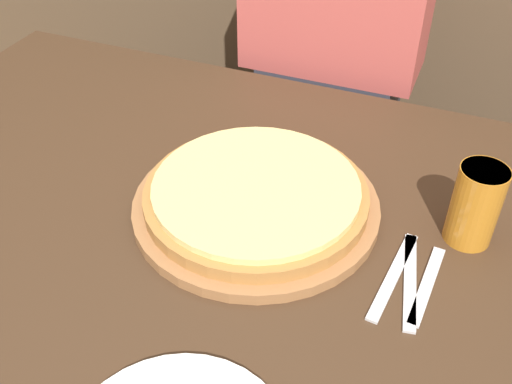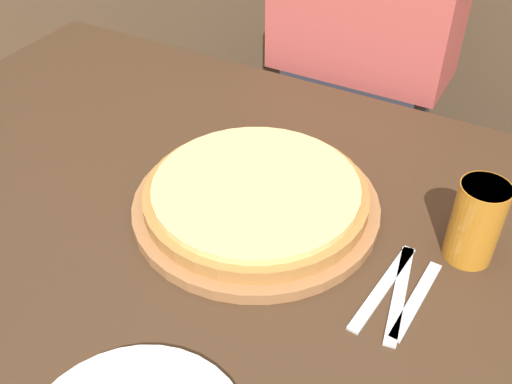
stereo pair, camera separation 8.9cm
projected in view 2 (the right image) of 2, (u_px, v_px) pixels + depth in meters
dining_table at (219, 361)px, 1.21m from camera, size 1.53×1.05×0.72m
pizza_on_board at (256, 199)px, 1.00m from camera, size 0.42×0.42×0.06m
beer_glass at (477, 219)px, 0.89m from camera, size 0.08×0.08×0.14m
fork at (383, 287)px, 0.88m from camera, size 0.04×0.20×0.00m
dinner_knife at (399, 293)px, 0.87m from camera, size 0.05×0.19×0.00m
spoon at (416, 300)px, 0.86m from camera, size 0.03×0.17×0.00m
diner_person at (356, 88)px, 1.49m from camera, size 0.42×0.20×1.33m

